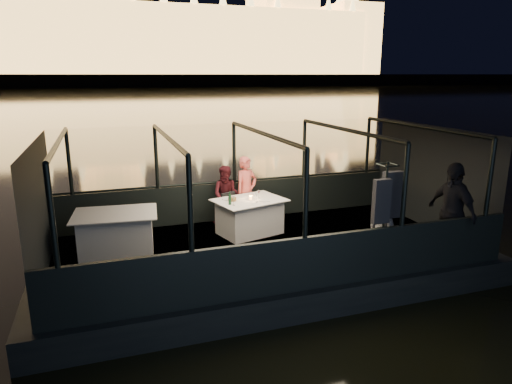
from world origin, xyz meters
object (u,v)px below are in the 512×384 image
object	(u,v)px
chair_port_right	(247,206)
passenger_dark	(451,216)
coat_stand	(383,222)
wine_bottle	(230,198)
person_man_maroon	(227,193)
passenger_stripe	(386,219)
chair_port_left	(230,209)
person_woman_coral	(247,192)
dining_table_aft	(117,235)
dining_table_central	(250,217)

from	to	relation	value
chair_port_right	passenger_dark	size ratio (longest dim) A/B	0.43
coat_stand	wine_bottle	distance (m)	3.18
person_man_maroon	wine_bottle	bearing A→B (deg)	-76.77
coat_stand	passenger_dark	world-z (taller)	coat_stand
passenger_stripe	wine_bottle	world-z (taller)	passenger_stripe
person_man_maroon	passenger_dark	bearing A→B (deg)	-19.85
person_man_maroon	passenger_stripe	bearing A→B (deg)	-30.73
chair_port_left	person_man_maroon	xyz separation A→B (m)	(0.01, 0.32, 0.30)
person_woman_coral	chair_port_right	bearing A→B (deg)	-129.00
passenger_dark	dining_table_aft	bearing A→B (deg)	-114.93
dining_table_aft	person_man_maroon	size ratio (longest dim) A/B	1.13
person_woman_coral	wine_bottle	world-z (taller)	person_woman_coral
chair_port_left	chair_port_right	xyz separation A→B (m)	(0.42, 0.11, 0.00)
dining_table_central	dining_table_aft	bearing A→B (deg)	-174.17
chair_port_left	passenger_dark	world-z (taller)	passenger_dark
chair_port_right	passenger_stripe	world-z (taller)	passenger_stripe
chair_port_right	person_man_maroon	xyz separation A→B (m)	(-0.41, 0.21, 0.30)
dining_table_aft	coat_stand	world-z (taller)	coat_stand
passenger_dark	coat_stand	bearing A→B (deg)	-91.86
coat_stand	wine_bottle	world-z (taller)	coat_stand
coat_stand	person_man_maroon	bearing A→B (deg)	119.34
chair_port_left	person_man_maroon	distance (m)	0.44
chair_port_right	person_woman_coral	distance (m)	0.35
coat_stand	person_woman_coral	distance (m)	3.63
dining_table_aft	passenger_stripe	world-z (taller)	passenger_stripe
dining_table_central	person_woman_coral	size ratio (longest dim) A/B	0.92
wine_bottle	chair_port_left	bearing A→B (deg)	74.12
passenger_stripe	passenger_dark	world-z (taller)	passenger_dark
chair_port_right	coat_stand	world-z (taller)	coat_stand
passenger_dark	wine_bottle	world-z (taller)	passenger_dark
dining_table_central	chair_port_left	world-z (taller)	chair_port_left
chair_port_left	chair_port_right	bearing A→B (deg)	-9.69
chair_port_left	person_man_maroon	world-z (taller)	person_man_maroon
chair_port_left	wine_bottle	xyz separation A→B (m)	(-0.19, -0.67, 0.47)
person_man_maroon	wine_bottle	xyz separation A→B (m)	(-0.20, -0.99, 0.17)
passenger_stripe	person_man_maroon	bearing A→B (deg)	36.09
person_woman_coral	passenger_stripe	size ratio (longest dim) A/B	1.05
dining_table_aft	chair_port_right	world-z (taller)	chair_port_right
passenger_stripe	passenger_dark	bearing A→B (deg)	-98.76
chair_port_left	chair_port_right	distance (m)	0.44
dining_table_aft	person_woman_coral	bearing A→B (deg)	18.89
chair_port_left	coat_stand	xyz separation A→B (m)	(1.91, -3.06, 0.45)
wine_bottle	passenger_stripe	bearing A→B (deg)	-42.05
passenger_stripe	dining_table_aft	bearing A→B (deg)	67.66
person_man_maroon	passenger_dark	distance (m)	4.75
dining_table_central	dining_table_aft	size ratio (longest dim) A/B	0.93
person_woman_coral	wine_bottle	size ratio (longest dim) A/B	5.81
person_man_maroon	wine_bottle	size ratio (longest dim) A/B	5.09
chair_port_right	wine_bottle	world-z (taller)	wine_bottle
chair_port_right	coat_stand	size ratio (longest dim) A/B	0.41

